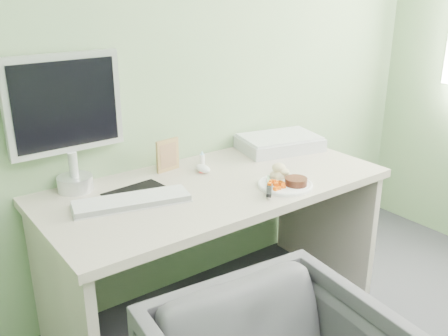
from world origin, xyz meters
TOP-DOWN VIEW (x-y plane):
  - wall_back at (0.00, 2.00)m, footprint 3.50×0.00m
  - desk at (0.00, 1.62)m, footprint 1.60×0.75m
  - plate at (0.23, 1.40)m, footprint 0.25×0.25m
  - steak at (0.26, 1.36)m, footprint 0.13×0.13m
  - potato_pile at (0.26, 1.46)m, footprint 0.13×0.11m
  - carrot_heap at (0.16, 1.39)m, footprint 0.07×0.06m
  - steak_knife at (0.11, 1.38)m, footprint 0.18×0.20m
  - mousepad at (-0.34, 1.70)m, footprint 0.29×0.26m
  - keyboard at (-0.42, 1.64)m, footprint 0.50×0.25m
  - computer_mouse at (0.03, 1.77)m, footprint 0.06×0.10m
  - photo_frame at (-0.09, 1.89)m, footprint 0.13×0.03m
  - eyedrop_bottle at (0.08, 1.85)m, footprint 0.03×0.03m
  - scanner at (0.57, 1.81)m, footprint 0.48×0.38m
  - monitor at (-0.55, 1.94)m, footprint 0.50×0.15m

SIDE VIEW (x-z plane):
  - desk at x=0.00m, z-range 0.18..0.91m
  - mousepad at x=-0.34m, z-range 0.73..0.73m
  - plate at x=0.23m, z-range 0.73..0.74m
  - keyboard at x=-0.42m, z-range 0.74..0.76m
  - computer_mouse at x=0.03m, z-range 0.73..0.76m
  - steak_knife at x=0.11m, z-range 0.75..0.76m
  - steak at x=0.26m, z-range 0.74..0.77m
  - scanner at x=0.57m, z-range 0.73..0.80m
  - carrot_heap at x=0.16m, z-range 0.74..0.78m
  - eyedrop_bottle at x=0.08m, z-range 0.73..0.80m
  - potato_pile at x=0.26m, z-range 0.74..0.80m
  - photo_frame at x=-0.09m, z-range 0.73..0.89m
  - monitor at x=-0.55m, z-range 0.77..1.36m
  - wall_back at x=0.00m, z-range -0.40..3.10m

